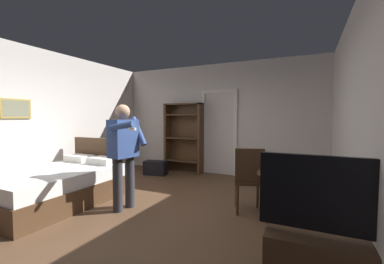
# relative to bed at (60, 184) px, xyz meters

# --- Properties ---
(ground_plane) EXTENTS (6.29, 6.29, 0.00)m
(ground_plane) POSITION_rel_bed_xyz_m (1.64, 0.29, -0.30)
(ground_plane) COLOR brown
(wall_back) EXTENTS (5.44, 0.12, 2.78)m
(wall_back) POSITION_rel_bed_xyz_m (1.64, 3.21, 1.09)
(wall_back) COLOR silver
(wall_back) RESTS_ON ground_plane
(wall_left) EXTENTS (0.15, 5.96, 2.78)m
(wall_left) POSITION_rel_bed_xyz_m (-1.02, 0.29, 1.09)
(wall_left) COLOR silver
(wall_left) RESTS_ON ground_plane
(wall_right) EXTENTS (0.12, 5.96, 2.78)m
(wall_right) POSITION_rel_bed_xyz_m (4.30, 0.29, 1.09)
(wall_right) COLOR silver
(wall_right) RESTS_ON ground_plane
(doorway_frame) EXTENTS (0.93, 0.08, 2.13)m
(doorway_frame) POSITION_rel_bed_xyz_m (1.75, 3.13, 0.92)
(doorway_frame) COLOR white
(doorway_frame) RESTS_ON ground_plane
(bed) EXTENTS (1.43, 2.09, 1.02)m
(bed) POSITION_rel_bed_xyz_m (0.00, 0.00, 0.00)
(bed) COLOR #4C331E
(bed) RESTS_ON ground_plane
(bookshelf) EXTENTS (1.04, 0.32, 1.81)m
(bookshelf) POSITION_rel_bed_xyz_m (0.84, 2.99, 0.68)
(bookshelf) COLOR #4C331E
(bookshelf) RESTS_ON ground_plane
(tv_flatscreen) EXTENTS (1.01, 0.40, 1.15)m
(tv_flatscreen) POSITION_rel_bed_xyz_m (3.94, -0.63, 0.05)
(tv_flatscreen) COLOR #4C331E
(tv_flatscreen) RESTS_ON ground_plane
(side_table) EXTENTS (0.63, 0.63, 0.70)m
(side_table) POSITION_rel_bed_xyz_m (3.47, 0.71, 0.17)
(side_table) COLOR brown
(side_table) RESTS_ON ground_plane
(laptop) EXTENTS (0.40, 0.40, 0.16)m
(laptop) POSITION_rel_bed_xyz_m (3.43, 0.67, 0.45)
(laptop) COLOR black
(laptop) RESTS_ON side_table
(bottle_on_table) EXTENTS (0.06, 0.06, 0.25)m
(bottle_on_table) POSITION_rel_bed_xyz_m (3.61, 0.63, 0.50)
(bottle_on_table) COLOR #30332D
(bottle_on_table) RESTS_ON side_table
(wooden_chair) EXTENTS (0.53, 0.53, 0.99)m
(wooden_chair) POSITION_rel_bed_xyz_m (3.00, 0.89, 0.24)
(wooden_chair) COLOR #4C331E
(wooden_chair) RESTS_ON ground_plane
(person_blue_shirt) EXTENTS (0.68, 0.65, 1.64)m
(person_blue_shirt) POSITION_rel_bed_xyz_m (1.21, 0.22, 0.64)
(person_blue_shirt) COLOR #333338
(person_blue_shirt) RESTS_ON ground_plane
(suitcase_dark) EXTENTS (0.61, 0.39, 0.35)m
(suitcase_dark) POSITION_rel_bed_xyz_m (0.34, 2.37, -0.13)
(suitcase_dark) COLOR black
(suitcase_dark) RESTS_ON ground_plane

